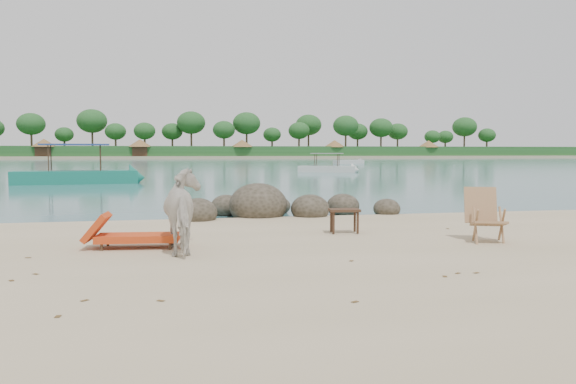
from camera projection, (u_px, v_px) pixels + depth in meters
name	position (u px, v px, depth m)	size (l,w,h in m)	color
water	(185.00, 162.00, 97.22)	(400.00, 400.00, 0.00)	#345E68
far_shore	(180.00, 157.00, 175.42)	(420.00, 90.00, 1.40)	tan
far_scenery	(181.00, 146.00, 142.65)	(420.00, 18.00, 9.50)	#1E4C1E
boulders	(272.00, 208.00, 15.81)	(6.30, 2.87, 1.23)	#322C21
cow	(187.00, 212.00, 9.99)	(0.80, 1.76, 1.48)	silver
side_table	(344.00, 223.00, 12.22)	(0.65, 0.42, 0.53)	#312113
lounge_chair	(138.00, 234.00, 10.37)	(1.86, 0.65, 0.56)	#C84117
deck_chair	(489.00, 217.00, 11.00)	(0.68, 0.75, 1.07)	#9E754F
boat_near	(75.00, 151.00, 32.19)	(7.65, 1.72, 3.71)	#146E5C
boat_mid	(327.00, 156.00, 50.06)	(5.71, 1.29, 2.79)	beige
boat_far	(349.00, 161.00, 84.97)	(5.75, 1.29, 0.67)	beige
dead_leaves	(269.00, 273.00, 8.32)	(8.72, 5.74, 0.00)	brown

